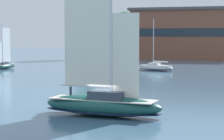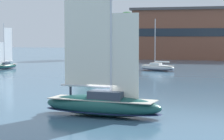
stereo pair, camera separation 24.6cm
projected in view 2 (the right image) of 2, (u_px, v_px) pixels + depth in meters
The scene contains 7 objects.
ground_plane at pixel (102, 116), 34.93m from camera, with size 400.00×400.00×0.00m, color #42667F.
waterfront_building at pixel (192, 34), 123.28m from camera, with size 32.98×15.83×14.22m.
tree_shore_left at pixel (127, 26), 126.15m from camera, with size 6.57×6.57×13.51m.
tree_shore_center at pixel (89, 14), 122.93m from camera, with size 8.82×8.82×18.15m.
sailboat_main at pixel (102, 102), 34.84m from camera, with size 10.23×3.84×13.73m.
sailboat_moored_near_marina at pixel (6, 65), 85.03m from camera, with size 2.45×6.55×8.82m.
sailboat_moored_mid_channel at pixel (157, 67), 80.81m from camera, with size 7.22×4.15×9.59m.
Camera 2 is at (10.04, -33.06, 6.35)m, focal length 70.00 mm.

